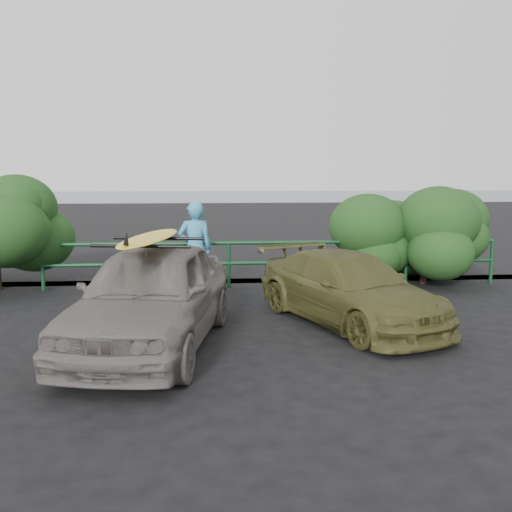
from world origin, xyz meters
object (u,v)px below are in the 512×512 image
(man, at_px, (195,248))
(olive_vehicle, at_px, (349,289))
(sedan, at_px, (151,295))
(guardrail, at_px, (183,265))
(surfboard, at_px, (150,238))

(man, bearing_deg, olive_vehicle, 130.60)
(sedan, height_order, man, man)
(guardrail, bearing_deg, olive_vehicle, -46.86)
(sedan, bearing_deg, man, 91.63)
(sedan, height_order, olive_vehicle, sedan)
(man, distance_m, surfboard, 3.72)
(sedan, relative_size, surfboard, 1.76)
(surfboard, bearing_deg, olive_vehicle, 28.13)
(guardrail, distance_m, sedan, 4.17)
(guardrail, relative_size, surfboard, 5.53)
(guardrail, height_order, surfboard, surfboard)
(guardrail, relative_size, sedan, 3.14)
(man, bearing_deg, guardrail, -67.48)
(guardrail, height_order, sedan, sedan)
(surfboard, bearing_deg, guardrail, 96.53)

